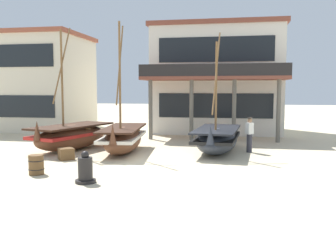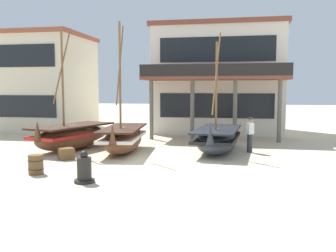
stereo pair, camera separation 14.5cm
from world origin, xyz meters
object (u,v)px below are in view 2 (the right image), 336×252
fishing_boat_centre_large (123,138)px  cargo_crate (66,154)px  capstan_winch (84,170)px  fishing_boat_near_left (217,139)px  fisherman_by_hull (250,135)px  harbor_building_annex (37,82)px  fishing_boat_far_right (72,136)px  harbor_building_main (219,79)px  wooden_barrel (36,165)px

fishing_boat_centre_large → cargo_crate: 2.90m
cargo_crate → fishing_boat_centre_large: bearing=49.2°
cargo_crate → capstan_winch: bearing=-56.4°
fishing_boat_near_left → cargo_crate: size_ratio=9.58×
fisherman_by_hull → harbor_building_annex: size_ratio=0.22×
fishing_boat_near_left → fishing_boat_centre_large: size_ratio=0.94×
fishing_boat_far_right → harbor_building_main: bearing=55.3°
harbor_building_main → fisherman_by_hull: bearing=-77.2°
cargo_crate → harbor_building_main: bearing=64.5°
fishing_boat_near_left → capstan_winch: (-3.90, -6.52, -0.23)m
fishing_boat_near_left → capstan_winch: fishing_boat_near_left is taller
fishing_boat_centre_large → cargo_crate: size_ratio=10.15×
wooden_barrel → harbor_building_annex: (-8.01, 14.10, 3.20)m
cargo_crate → harbor_building_main: (5.81, 12.17, 3.48)m
fishing_boat_near_left → fishing_boat_centre_large: (-4.42, -0.75, 0.03)m
capstan_winch → harbor_building_main: harbor_building_main is taller
capstan_winch → wooden_barrel: size_ratio=1.49×
fishing_boat_centre_large → fisherman_by_hull: fishing_boat_centre_large is taller
harbor_building_main → fishing_boat_far_right: bearing=-124.7°
fishing_boat_far_right → harbor_building_main: 12.16m
fishing_boat_near_left → harbor_building_main: 9.76m
fishing_boat_centre_large → fishing_boat_far_right: fishing_boat_centre_large is taller
fishing_boat_far_right → fisherman_by_hull: size_ratio=3.56×
capstan_winch → fisherman_by_hull: bearing=51.9°
fishing_boat_near_left → harbor_building_main: size_ratio=0.63×
fishing_boat_centre_large → capstan_winch: (0.52, -5.77, -0.27)m
harbor_building_main → harbor_building_annex: harbor_building_main is taller
fisherman_by_hull → fishing_boat_near_left: bearing=-165.4°
wooden_barrel → harbor_building_main: size_ratio=0.08×
capstan_winch → harbor_building_annex: bearing=124.4°
fishing_boat_near_left → fishing_boat_centre_large: bearing=-170.3°
fishing_boat_centre_large → cargo_crate: bearing=-130.8°
fishing_boat_far_right → harbor_building_annex: size_ratio=0.78×
fisherman_by_hull → capstan_winch: size_ratio=1.62×
fisherman_by_hull → harbor_building_main: harbor_building_main is taller
capstan_winch → harbor_building_main: bearing=77.8°
harbor_building_annex → fishing_boat_near_left: bearing=-30.7°
capstan_winch → fishing_boat_near_left: bearing=59.1°
fisherman_by_hull → wooden_barrel: bearing=-141.1°
fisherman_by_hull → fishing_boat_centre_large: bearing=-169.1°
fishing_boat_centre_large → capstan_winch: fishing_boat_centre_large is taller
harbor_building_main → fishing_boat_centre_large: bearing=-111.5°
fishing_boat_centre_large → fishing_boat_near_left: bearing=9.7°
capstan_winch → cargo_crate: (-2.39, 3.60, -0.17)m
fisherman_by_hull → capstan_winch: (-5.42, -6.92, -0.42)m
fishing_boat_centre_large → wooden_barrel: size_ratio=8.66×
fisherman_by_hull → harbor_building_main: (-2.00, 8.85, 2.90)m
fishing_boat_near_left → harbor_building_annex: harbor_building_annex is taller
fisherman_by_hull → capstan_winch: fisherman_by_hull is taller
fishing_boat_centre_large → fishing_boat_far_right: 2.78m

